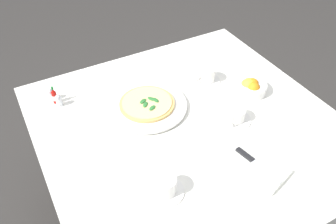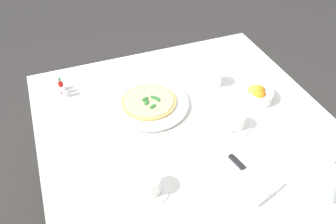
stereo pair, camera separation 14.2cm
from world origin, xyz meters
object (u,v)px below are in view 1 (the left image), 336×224
Objects in this scene: pizza at (147,103)px; pepper_shaker at (51,95)px; dinner_knife at (256,163)px; napkin_folded at (255,165)px; pizza_plate at (147,106)px; coffee_cup_far_right at (235,115)px; coffee_cup_back_corner at (206,75)px; citrus_bowl at (250,87)px; salt_shaker at (59,101)px; hot_sauce_bottle at (54,96)px; coffee_cup_left_edge at (164,186)px.

pepper_shaker is (-0.25, -0.34, 0.00)m from pizza.
napkin_folded is at bearing 180.00° from dinner_knife.
coffee_cup_far_right reaches higher than pizza_plate.
dinner_knife is at bearing -13.95° from coffee_cup_back_corner.
pizza_plate is 2.53× the size of coffee_cup_back_corner.
coffee_cup_far_right is 2.31× the size of pepper_shaker.
coffee_cup_far_right is (0.28, -0.04, -0.01)m from coffee_cup_back_corner.
citrus_bowl reaches higher than salt_shaker.
coffee_cup_far_right is 0.25m from dinner_knife.
pepper_shaker is (-0.06, -0.02, 0.00)m from salt_shaker.
coffee_cup_far_right is at bearing -8.56° from coffee_cup_back_corner.
citrus_bowl is at bearing 38.25° from coffee_cup_back_corner.
coffee_cup_back_corner is at bearing -141.75° from citrus_bowl.
citrus_bowl is at bearing 133.51° from dinner_knife.
coffee_cup_far_right is (0.24, 0.28, 0.01)m from pizza_plate.
pizza is at bearing 56.44° from hot_sauce_bottle.
pepper_shaker is at bearing -160.35° from salt_shaker.
napkin_folded is at bearing -20.41° from coffee_cup_far_right.
hot_sauce_bottle is at bearing -123.56° from pizza.
hot_sauce_bottle reaches higher than coffee_cup_left_edge.
citrus_bowl is at bearing 125.95° from coffee_cup_far_right.
citrus_bowl is 2.67× the size of pepper_shaker.
coffee_cup_left_edge is (0.41, -0.14, 0.01)m from pizza.
coffee_cup_left_edge is 2.31× the size of salt_shaker.
hot_sauce_bottle reaches higher than coffee_cup_back_corner.
napkin_folded is (0.47, 0.19, -0.01)m from pizza.
pizza_plate is at bearing 56.46° from hot_sauce_bottle.
pepper_shaker is (-0.25, -0.34, 0.01)m from pizza_plate.
pizza_plate is at bearing 161.71° from coffee_cup_left_edge.
coffee_cup_left_edge is 0.65m from citrus_bowl.
pepper_shaker is at bearing -160.98° from napkin_folded.
coffee_cup_left_edge reaches higher than napkin_folded.
coffee_cup_left_edge is 0.66m from hot_sauce_bottle.
citrus_bowl is (0.12, 0.44, 0.02)m from pizza_plate.
pizza is 0.39m from hot_sauce_bottle.
coffee_cup_left_edge is at bearing -111.84° from dinner_knife.
pizza is 0.42m from pepper_shaker.
coffee_cup_back_corner reaches higher than salt_shaker.
coffee_cup_far_right and pepper_shaker have the same top height.
coffee_cup_left_edge is 0.52× the size of napkin_folded.
napkin_folded is 4.43× the size of pepper_shaker.
coffee_cup_left_edge is at bearing -117.91° from napkin_folded.
salt_shaker is (-0.66, -0.51, 0.00)m from dinner_knife.
citrus_bowl is 1.81× the size of hot_sauce_bottle.
coffee_cup_left_edge is (0.41, -0.14, 0.02)m from pizza_plate.
coffee_cup_back_corner reaches higher than pizza.
napkin_folded is 0.83m from salt_shaker.
coffee_cup_left_edge is at bearing 17.27° from pepper_shaker.
coffee_cup_back_corner is (-0.04, 0.32, 0.02)m from pizza_plate.
coffee_cup_left_edge is 0.63m from salt_shaker.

